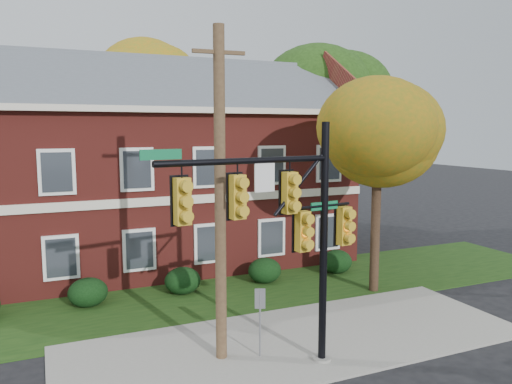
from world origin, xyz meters
name	(u,v)px	position (x,y,z in m)	size (l,w,h in m)	color
ground	(315,356)	(0.00, 0.00, 0.00)	(120.00, 120.00, 0.00)	black
sidewalk	(298,341)	(0.00, 1.00, 0.04)	(14.00, 5.00, 0.08)	gray
grass_strip	(237,292)	(0.00, 6.00, 0.02)	(30.00, 6.00, 0.04)	#193811
apartment_building	(151,158)	(-2.00, 11.95, 4.99)	(18.80, 8.80, 9.74)	maroon
hedge_left	(88,292)	(-5.50, 6.70, 0.53)	(1.40, 1.26, 1.05)	black
hedge_center	(183,281)	(-2.00, 6.70, 0.53)	(1.40, 1.26, 1.05)	black
hedge_right	(265,270)	(1.50, 6.70, 0.53)	(1.40, 1.26, 1.05)	black
hedge_far_right	(336,262)	(5.00, 6.70, 0.53)	(1.40, 1.26, 1.05)	black
tree_near_right	(386,121)	(5.22, 3.87, 6.67)	(4.50, 4.25, 8.58)	black
tree_right_rear	(345,98)	(9.31, 12.81, 8.12)	(6.30, 5.95, 10.62)	black
tree_far_rear	(145,89)	(-0.66, 19.79, 8.84)	(6.84, 6.46, 11.52)	black
traffic_signal	(288,221)	(-1.20, -0.59, 4.06)	(5.83, 0.98, 6.55)	gray
utility_pole	(220,196)	(-2.50, 0.82, 4.58)	(1.41, 0.32, 9.02)	#493322
sign_post	(260,311)	(-1.50, 0.45, 1.37)	(0.28, 0.14, 2.02)	slate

